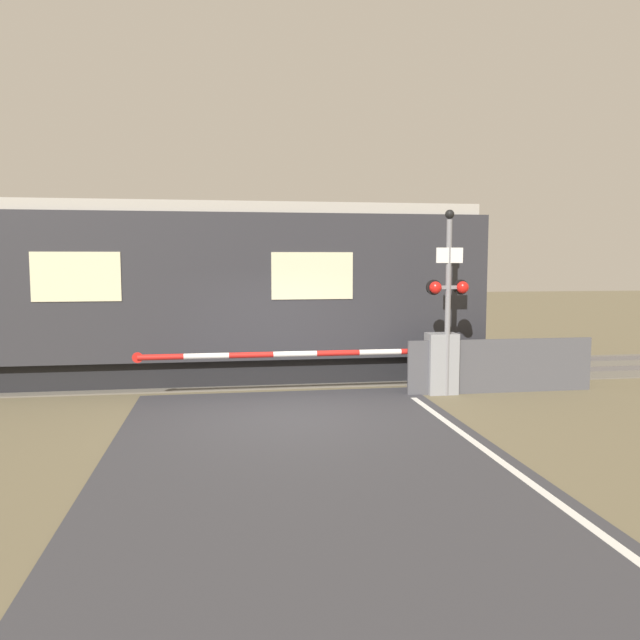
# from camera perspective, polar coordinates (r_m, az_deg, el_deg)

# --- Properties ---
(ground_plane) EXTENTS (80.00, 80.00, 0.00)m
(ground_plane) POSITION_cam_1_polar(r_m,az_deg,el_deg) (10.93, -2.76, -8.79)
(ground_plane) COLOR #6B6047
(track_bed) EXTENTS (36.00, 3.20, 0.13)m
(track_bed) POSITION_cam_1_polar(r_m,az_deg,el_deg) (14.70, -4.33, -5.00)
(track_bed) COLOR #666056
(track_bed) RESTS_ON ground_plane
(train) EXTENTS (17.21, 2.92, 3.92)m
(train) POSITION_cam_1_polar(r_m,az_deg,el_deg) (14.72, -20.12, 2.47)
(train) COLOR black
(train) RESTS_ON ground_plane
(crossing_barrier) EXTENTS (6.35, 0.44, 1.23)m
(crossing_barrier) POSITION_cam_1_polar(r_m,az_deg,el_deg) (12.68, 8.72, -3.78)
(crossing_barrier) COLOR gray
(crossing_barrier) RESTS_ON ground_plane
(signal_post) EXTENTS (0.86, 0.26, 3.68)m
(signal_post) POSITION_cam_1_polar(r_m,az_deg,el_deg) (12.55, 11.65, 2.61)
(signal_post) COLOR gray
(signal_post) RESTS_ON ground_plane
(roadside_fence) EXTENTS (3.93, 0.06, 1.10)m
(roadside_fence) POSITION_cam_1_polar(r_m,az_deg,el_deg) (13.25, 16.21, -4.05)
(roadside_fence) COLOR #4C4C51
(roadside_fence) RESTS_ON ground_plane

